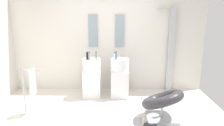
# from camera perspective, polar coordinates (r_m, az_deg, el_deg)

# --- Properties ---
(ground_plane) EXTENTS (4.80, 3.60, 0.04)m
(ground_plane) POSITION_cam_1_polar(r_m,az_deg,el_deg) (4.00, -2.33, -15.57)
(ground_plane) COLOR silver
(rear_partition) EXTENTS (4.80, 0.10, 2.60)m
(rear_partition) POSITION_cam_1_polar(r_m,az_deg,el_deg) (5.17, -1.53, 6.69)
(rear_partition) COLOR silver
(rear_partition) RESTS_ON ground_plane
(pedestal_sink_left) EXTENTS (0.42, 0.42, 1.01)m
(pedestal_sink_left) POSITION_cam_1_polar(r_m,az_deg,el_deg) (4.86, -5.52, -3.96)
(pedestal_sink_left) COLOR white
(pedestal_sink_left) RESTS_ON ground_plane
(pedestal_sink_right) EXTENTS (0.42, 0.42, 1.01)m
(pedestal_sink_right) POSITION_cam_1_polar(r_m,az_deg,el_deg) (4.84, 2.14, -4.00)
(pedestal_sink_right) COLOR white
(pedestal_sink_right) RESTS_ON ground_plane
(vanity_mirror_left) EXTENTS (0.22, 0.03, 0.78)m
(vanity_mirror_left) POSITION_cam_1_polar(r_m,az_deg,el_deg) (5.10, -5.25, 8.75)
(vanity_mirror_left) COLOR #8C9EA8
(vanity_mirror_right) EXTENTS (0.22, 0.03, 0.78)m
(vanity_mirror_right) POSITION_cam_1_polar(r_m,az_deg,el_deg) (5.08, 2.12, 8.77)
(vanity_mirror_right) COLOR #8C9EA8
(shower_column) EXTENTS (0.49, 0.24, 2.05)m
(shower_column) POSITION_cam_1_polar(r_m,az_deg,el_deg) (5.26, 15.68, 3.87)
(shower_column) COLOR #B7BABF
(shower_column) RESTS_ON ground_plane
(lounge_chair) EXTENTS (1.11, 1.11, 0.65)m
(lounge_chair) POSITION_cam_1_polar(r_m,az_deg,el_deg) (3.95, 13.65, -10.33)
(lounge_chair) COLOR #B7BABF
(lounge_chair) RESTS_ON ground_plane
(towel_rack) EXTENTS (0.37, 0.22, 0.95)m
(towel_rack) POSITION_cam_1_polar(r_m,az_deg,el_deg) (4.23, -21.37, -5.25)
(towel_rack) COLOR #B7BABF
(towel_rack) RESTS_ON ground_plane
(magazine_charcoal) EXTENTS (0.26, 0.27, 0.04)m
(magazine_charcoal) POSITION_cam_1_polar(r_m,az_deg,el_deg) (3.81, 10.39, -16.55)
(magazine_charcoal) COLOR #38383D
(magazine_charcoal) RESTS_ON area_rug
(coffee_mug) EXTENTS (0.09, 0.09, 0.10)m
(coffee_mug) POSITION_cam_1_polar(r_m,az_deg,el_deg) (3.88, 9.01, -15.36)
(coffee_mug) COLOR white
(coffee_mug) RESTS_ON area_rug
(soap_bottle_black) EXTENTS (0.05, 0.05, 0.18)m
(soap_bottle_black) POSITION_cam_1_polar(r_m,az_deg,el_deg) (4.68, -6.76, 1.97)
(soap_bottle_black) COLOR black
(soap_bottle_black) RESTS_ON pedestal_sink_left
(soap_bottle_white) EXTENTS (0.05, 0.05, 0.16)m
(soap_bottle_white) POSITION_cam_1_polar(r_m,az_deg,el_deg) (4.68, 0.73, 1.95)
(soap_bottle_white) COLOR white
(soap_bottle_white) RESTS_ON pedestal_sink_right
(soap_bottle_grey) EXTENTS (0.05, 0.05, 0.19)m
(soap_bottle_grey) POSITION_cam_1_polar(r_m,az_deg,el_deg) (4.63, -6.24, 1.91)
(soap_bottle_grey) COLOR #99999E
(soap_bottle_grey) RESTS_ON pedestal_sink_left
(soap_bottle_blue) EXTENTS (0.04, 0.04, 0.19)m
(soap_bottle_blue) POSITION_cam_1_polar(r_m,az_deg,el_deg) (4.62, 1.14, 1.98)
(soap_bottle_blue) COLOR #4C72B7
(soap_bottle_blue) RESTS_ON pedestal_sink_right
(soap_bottle_green) EXTENTS (0.04, 0.04, 0.19)m
(soap_bottle_green) POSITION_cam_1_polar(r_m,az_deg,el_deg) (4.62, -4.38, 1.93)
(soap_bottle_green) COLOR #59996B
(soap_bottle_green) RESTS_ON pedestal_sink_left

